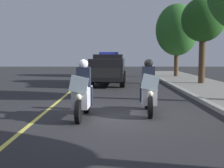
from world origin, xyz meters
name	(u,v)px	position (x,y,z in m)	size (l,w,h in m)	color
ground_plane	(112,115)	(0.00, 0.00, 0.00)	(80.00, 80.00, 0.00)	#28282B
lane_stripe_center	(42,115)	(0.00, -2.17, 0.00)	(48.00, 0.12, 0.01)	#E0D14C
police_motorcycle_lead_left	(83,94)	(0.36, -0.85, 0.70)	(2.14, 0.60, 1.72)	black
police_motorcycle_lead_right	(149,91)	(-0.31, 1.16, 0.70)	(2.14, 0.60, 1.72)	black
police_suv	(109,68)	(-9.46, -0.27, 1.07)	(4.99, 2.28, 2.05)	black
tree_far_back	(203,21)	(-9.56, 5.59, 3.99)	(2.68, 2.68, 5.32)	#42301E
tree_behind_suv	(177,30)	(-15.86, 5.32, 3.96)	(3.54, 3.54, 6.02)	#4C3823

